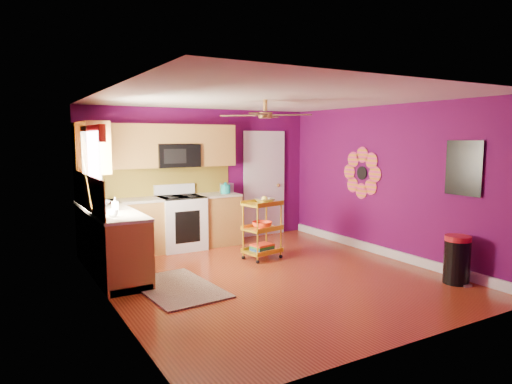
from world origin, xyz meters
TOP-DOWN VIEW (x-y plane):
  - ground at (0.00, 0.00)m, footprint 5.00×5.00m
  - room_envelope at (0.03, 0.00)m, footprint 4.54×5.04m
  - lower_cabinets at (-1.35, 1.82)m, footprint 2.81×2.31m
  - electric_range at (-0.55, 2.17)m, footprint 0.76×0.66m
  - upper_cabinetry at (-1.24, 2.17)m, footprint 2.80×2.30m
  - left_window at (-2.22, 1.05)m, footprint 0.08×1.35m
  - panel_door at (1.35, 2.47)m, footprint 0.95×0.11m
  - right_wall_art at (2.23, -0.34)m, footprint 0.04×2.74m
  - ceiling_fan at (0.00, 0.20)m, footprint 1.01×1.01m
  - shag_rug at (-1.38, 0.15)m, footprint 1.01×1.54m
  - rolling_cart at (0.36, 0.86)m, footprint 0.64×0.52m
  - trash_can at (1.98, -1.54)m, footprint 0.42×0.42m
  - teal_kettle at (0.34, 2.17)m, footprint 0.18×0.18m
  - toaster at (0.40, 2.25)m, footprint 0.22×0.15m
  - soap_bottle_a at (-1.90, 1.18)m, footprint 0.08×0.09m
  - soap_bottle_b at (-2.00, 1.57)m, footprint 0.12×0.12m
  - counter_dish at (-1.98, 1.77)m, footprint 0.28×0.28m
  - counter_cup at (-2.06, 0.61)m, footprint 0.13×0.13m

SIDE VIEW (x-z plane):
  - ground at x=0.00m, z-range 0.00..0.00m
  - shag_rug at x=-1.38m, z-range 0.00..0.02m
  - trash_can at x=1.98m, z-range 0.00..0.65m
  - lower_cabinets at x=-1.35m, z-range -0.04..0.90m
  - electric_range at x=-0.55m, z-range -0.08..1.05m
  - rolling_cart at x=0.36m, z-range 0.01..1.05m
  - counter_dish at x=-1.98m, z-range 0.94..1.01m
  - counter_cup at x=-2.06m, z-range 0.94..1.04m
  - soap_bottle_b at x=-2.00m, z-range 0.94..1.10m
  - teal_kettle at x=0.34m, z-range 0.92..1.13m
  - panel_door at x=1.35m, z-range -0.05..2.10m
  - toaster at x=0.40m, z-range 0.94..1.12m
  - soap_bottle_a at x=-1.90m, z-range 0.94..1.13m
  - right_wall_art at x=2.23m, z-range 0.92..1.96m
  - room_envelope at x=0.03m, z-range 0.37..2.89m
  - left_window at x=-2.22m, z-range 1.20..2.28m
  - upper_cabinetry at x=-1.24m, z-range 1.17..2.43m
  - ceiling_fan at x=0.00m, z-range 2.16..2.42m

